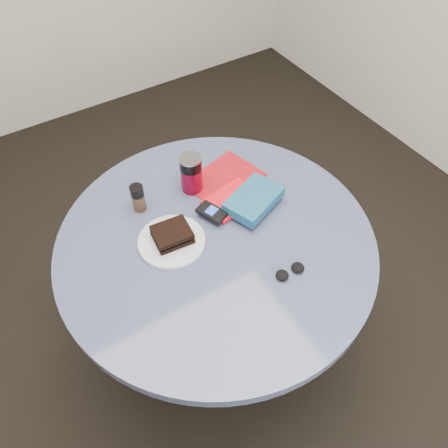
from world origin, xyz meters
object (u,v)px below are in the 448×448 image
soda_can (191,174)px  sandwich (172,234)px  pepper_grinder (138,198)px  red_book (231,200)px  headphones (290,271)px  plate (172,241)px  novel (254,200)px  table (217,268)px  magazine (224,179)px  mp3_player (212,212)px

soda_can → sandwich: bearing=-134.1°
soda_can → pepper_grinder: bearing=177.1°
red_book → headphones: bearing=-101.7°
plate → novel: bearing=-2.2°
red_book → table: bearing=-150.2°
plate → red_book: size_ratio=1.18×
magazine → pepper_grinder: bearing=159.4°
mp3_player → headphones: mp3_player is taller
soda_can → mp3_player: bearing=-94.7°
table → sandwich: bearing=153.0°
magazine → sandwich: bearing=-166.9°
plate → sandwich: size_ratio=1.72×
sandwich → red_book: size_ratio=0.69×
soda_can → novel: bearing=-55.5°
table → soda_can: size_ratio=7.24×
pepper_grinder → novel: bearing=-31.4°
pepper_grinder → mp3_player: (0.18, -0.16, -0.02)m
pepper_grinder → soda_can: bearing=-2.9°
plate → soda_can: soda_can is taller
soda_can → red_book: bearing=-58.5°
magazine → soda_can: bearing=154.1°
pepper_grinder → mp3_player: pepper_grinder is taller
magazine → novel: (0.01, -0.16, 0.04)m
table → pepper_grinder: pepper_grinder is taller
headphones → mp3_player: bearing=104.8°
soda_can → pepper_grinder: 0.19m
sandwich → soda_can: size_ratio=0.88×
sandwich → pepper_grinder: size_ratio=1.21×
red_book → sandwich: bearing=179.9°
magazine → headphones: bearing=-110.7°
mp3_player → red_book: bearing=14.7°
mp3_player → table: bearing=-112.7°
plate → mp3_player: size_ratio=1.94×
table → pepper_grinder: (-0.15, 0.24, 0.21)m
soda_can → headphones: 0.47m
plate → pepper_grinder: (-0.02, 0.18, 0.04)m
plate → red_book: bearing=10.5°
pepper_grinder → magazine: bearing=-6.2°
headphones → sandwich: bearing=129.0°
sandwich → pepper_grinder: (-0.03, 0.18, 0.02)m
mp3_player → pepper_grinder: bearing=138.2°
mp3_player → novel: bearing=-13.7°
plate → headphones: size_ratio=2.17×
table → novel: size_ratio=5.30×
red_book → mp3_player: (-0.09, -0.02, 0.02)m
soda_can → magazine: (0.12, -0.02, -0.07)m
soda_can → pepper_grinder: size_ratio=1.38×
red_book → headphones: (-0.01, -0.33, -0.00)m
table → mp3_player: 0.21m
magazine → mp3_player: 0.18m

